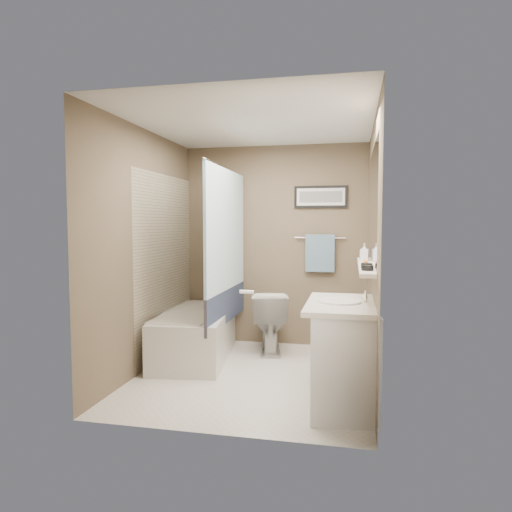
% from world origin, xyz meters
% --- Properties ---
extents(ground, '(2.50, 2.50, 0.00)m').
position_xyz_m(ground, '(0.00, 0.00, 0.00)').
color(ground, silver).
rests_on(ground, ground).
extents(ceiling, '(2.20, 2.50, 0.04)m').
position_xyz_m(ceiling, '(0.00, 0.00, 2.38)').
color(ceiling, silver).
rests_on(ceiling, wall_back).
extents(wall_back, '(2.20, 0.04, 2.40)m').
position_xyz_m(wall_back, '(0.00, 1.23, 1.20)').
color(wall_back, brown).
rests_on(wall_back, ground).
extents(wall_front, '(2.20, 0.04, 2.40)m').
position_xyz_m(wall_front, '(0.00, -1.23, 1.20)').
color(wall_front, brown).
rests_on(wall_front, ground).
extents(wall_left, '(0.04, 2.50, 2.40)m').
position_xyz_m(wall_left, '(-1.08, 0.00, 1.20)').
color(wall_left, brown).
rests_on(wall_left, ground).
extents(wall_right, '(0.04, 2.50, 2.40)m').
position_xyz_m(wall_right, '(1.08, 0.00, 1.20)').
color(wall_right, brown).
rests_on(wall_right, ground).
extents(tile_surround, '(0.02, 1.55, 2.00)m').
position_xyz_m(tile_surround, '(-1.09, 0.50, 1.00)').
color(tile_surround, tan).
rests_on(tile_surround, wall_left).
extents(curtain_rod, '(0.02, 1.55, 0.02)m').
position_xyz_m(curtain_rod, '(-0.40, 0.50, 2.05)').
color(curtain_rod, silver).
rests_on(curtain_rod, wall_left).
extents(curtain_upper, '(0.03, 1.45, 1.28)m').
position_xyz_m(curtain_upper, '(-0.40, 0.50, 1.40)').
color(curtain_upper, white).
rests_on(curtain_upper, curtain_rod).
extents(curtain_lower, '(0.03, 1.45, 0.36)m').
position_xyz_m(curtain_lower, '(-0.40, 0.50, 0.58)').
color(curtain_lower, '#2A354F').
rests_on(curtain_lower, curtain_rod).
extents(mirror, '(0.02, 1.60, 1.00)m').
position_xyz_m(mirror, '(1.09, -0.15, 1.62)').
color(mirror, silver).
rests_on(mirror, wall_right).
extents(shelf, '(0.12, 1.60, 0.03)m').
position_xyz_m(shelf, '(1.04, -0.15, 1.10)').
color(shelf, silver).
rests_on(shelf, wall_right).
extents(towel_bar, '(0.60, 0.02, 0.02)m').
position_xyz_m(towel_bar, '(0.55, 1.22, 1.30)').
color(towel_bar, silver).
rests_on(towel_bar, wall_back).
extents(towel, '(0.34, 0.05, 0.44)m').
position_xyz_m(towel, '(0.55, 1.20, 1.12)').
color(towel, '#88ADC6').
rests_on(towel, towel_bar).
extents(art_frame, '(0.62, 0.02, 0.26)m').
position_xyz_m(art_frame, '(0.55, 1.23, 1.78)').
color(art_frame, black).
rests_on(art_frame, wall_back).
extents(art_mat, '(0.56, 0.00, 0.20)m').
position_xyz_m(art_mat, '(0.55, 1.22, 1.78)').
color(art_mat, white).
rests_on(art_mat, art_frame).
extents(art_image, '(0.50, 0.00, 0.13)m').
position_xyz_m(art_image, '(0.55, 1.22, 1.78)').
color(art_image, '#595959').
rests_on(art_image, art_mat).
extents(door, '(0.80, 0.02, 2.00)m').
position_xyz_m(door, '(0.55, -1.24, 1.00)').
color(door, silver).
rests_on(door, wall_front).
extents(door_handle, '(0.10, 0.02, 0.02)m').
position_xyz_m(door_handle, '(0.22, -1.19, 1.00)').
color(door_handle, silver).
rests_on(door_handle, door).
extents(bathtub, '(0.89, 1.58, 0.50)m').
position_xyz_m(bathtub, '(-0.75, 0.49, 0.25)').
color(bathtub, silver).
rests_on(bathtub, ground).
extents(tub_rim, '(0.56, 1.36, 0.02)m').
position_xyz_m(tub_rim, '(-0.75, 0.49, 0.50)').
color(tub_rim, beige).
rests_on(tub_rim, bathtub).
extents(toilet, '(0.53, 0.76, 0.71)m').
position_xyz_m(toilet, '(0.01, 0.87, 0.35)').
color(toilet, silver).
rests_on(toilet, ground).
extents(vanity, '(0.58, 0.94, 0.80)m').
position_xyz_m(vanity, '(0.85, -0.54, 0.40)').
color(vanity, silver).
rests_on(vanity, ground).
extents(countertop, '(0.54, 0.96, 0.04)m').
position_xyz_m(countertop, '(0.84, -0.54, 0.82)').
color(countertop, beige).
rests_on(countertop, vanity).
extents(sink_basin, '(0.34, 0.34, 0.01)m').
position_xyz_m(sink_basin, '(0.83, -0.54, 0.85)').
color(sink_basin, silver).
rests_on(sink_basin, countertop).
extents(faucet_spout, '(0.02, 0.02, 0.10)m').
position_xyz_m(faucet_spout, '(1.03, -0.54, 0.89)').
color(faucet_spout, white).
rests_on(faucet_spout, countertop).
extents(faucet_knob, '(0.05, 0.05, 0.05)m').
position_xyz_m(faucet_knob, '(1.03, -0.44, 0.87)').
color(faucet_knob, white).
rests_on(faucet_knob, countertop).
extents(candle_bowl_near, '(0.09, 0.09, 0.04)m').
position_xyz_m(candle_bowl_near, '(1.04, -0.70, 1.14)').
color(candle_bowl_near, black).
rests_on(candle_bowl_near, shelf).
extents(candle_bowl_far, '(0.09, 0.09, 0.04)m').
position_xyz_m(candle_bowl_far, '(1.04, -0.51, 1.14)').
color(candle_bowl_far, black).
rests_on(candle_bowl_far, shelf).
extents(hair_brush_front, '(0.04, 0.22, 0.04)m').
position_xyz_m(hair_brush_front, '(1.04, -0.27, 1.14)').
color(hair_brush_front, '#C6651B').
rests_on(hair_brush_front, shelf).
extents(pink_comb, '(0.05, 0.16, 0.01)m').
position_xyz_m(pink_comb, '(1.04, 0.06, 1.12)').
color(pink_comb, pink).
rests_on(pink_comb, shelf).
extents(glass_jar, '(0.08, 0.08, 0.10)m').
position_xyz_m(glass_jar, '(1.04, 0.41, 1.17)').
color(glass_jar, silver).
rests_on(glass_jar, shelf).
extents(soap_bottle, '(0.08, 0.08, 0.16)m').
position_xyz_m(soap_bottle, '(1.04, 0.27, 1.20)').
color(soap_bottle, '#999999').
rests_on(soap_bottle, shelf).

